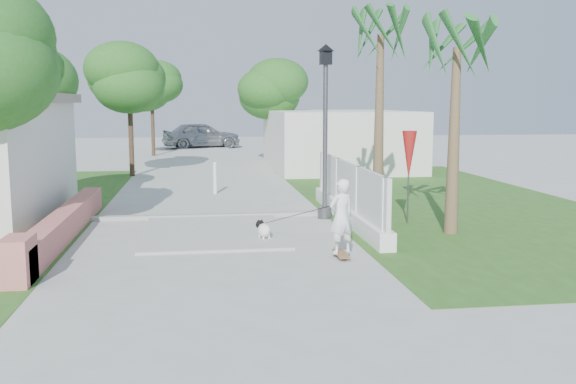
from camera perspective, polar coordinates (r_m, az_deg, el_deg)
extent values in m
plane|color=#B7B7B2|center=(11.03, -6.07, -7.82)|extent=(90.00, 90.00, 0.00)
cube|color=#B7B7B2|center=(30.76, -7.37, 2.41)|extent=(3.20, 36.00, 0.06)
cube|color=#999993|center=(16.87, -6.78, -2.11)|extent=(6.50, 0.25, 0.10)
cube|color=#32571B|center=(20.22, 13.33, -0.72)|extent=(8.00, 20.00, 0.01)
cube|color=#CA6D67|center=(15.15, -19.21, -2.70)|extent=(0.45, 8.00, 0.60)
cube|color=#CA6D67|center=(11.51, -22.87, -5.69)|extent=(0.45, 0.80, 0.80)
cube|color=white|center=(16.29, 5.34, -1.92)|extent=(0.35, 7.00, 0.40)
cube|color=white|center=(16.18, 5.37, 0.70)|extent=(0.10, 7.00, 1.10)
cube|color=white|center=(13.15, 8.58, -1.93)|extent=(0.14, 0.14, 1.50)
cube|color=white|center=(15.25, 6.23, -0.52)|extent=(0.14, 0.14, 1.50)
cube|color=white|center=(17.36, 4.45, 0.55)|extent=(0.14, 0.14, 1.50)
cube|color=white|center=(19.31, 3.17, 1.31)|extent=(0.14, 0.14, 1.50)
cube|color=silver|center=(29.35, 4.46, 4.67)|extent=(6.00, 8.00, 2.60)
cylinder|color=#59595E|center=(16.68, 3.27, -1.84)|extent=(0.36, 0.36, 0.30)
cylinder|color=#59595E|center=(16.46, 3.32, 4.52)|extent=(0.12, 0.12, 4.00)
cube|color=black|center=(16.47, 3.38, 11.83)|extent=(0.28, 0.28, 0.35)
cone|color=black|center=(16.49, 3.39, 12.70)|extent=(0.44, 0.44, 0.18)
cylinder|color=white|center=(20.77, -6.50, 1.05)|extent=(0.12, 0.12, 1.00)
sphere|color=white|center=(20.71, -6.52, 2.48)|extent=(0.14, 0.14, 0.14)
cylinder|color=#59595E|center=(16.08, 10.65, 0.73)|extent=(0.04, 0.04, 2.00)
cone|color=red|center=(16.01, 10.71, 3.22)|extent=(0.36, 0.36, 1.20)
cylinder|color=#4C3826|center=(19.84, -23.16, 3.76)|extent=(0.20, 0.20, 3.50)
ellipsoid|color=#28621C|center=(19.80, -23.40, 8.09)|extent=(3.20, 3.20, 2.40)
ellipsoid|color=#28621C|center=(19.56, -23.04, 9.14)|extent=(2.72, 2.72, 2.05)
ellipsoid|color=#28621C|center=(20.07, -23.92, 10.05)|extent=(2.40, 2.40, 1.79)
cylinder|color=#4C3826|center=(26.77, -13.80, 5.49)|extent=(0.20, 0.20, 3.85)
ellipsoid|color=#28621C|center=(26.75, -13.92, 9.02)|extent=(3.40, 3.40, 2.55)
ellipsoid|color=#28621C|center=(26.54, -13.56, 9.79)|extent=(2.89, 2.89, 2.18)
ellipsoid|color=#28621C|center=(26.99, -14.36, 10.48)|extent=(2.55, 2.55, 1.90)
cylinder|color=#4C3826|center=(30.84, -1.45, 5.69)|extent=(0.20, 0.20, 3.50)
ellipsoid|color=#28621C|center=(30.81, -1.46, 8.48)|extent=(3.00, 3.00, 2.25)
ellipsoid|color=#28621C|center=(30.64, -1.04, 9.14)|extent=(2.55, 2.55, 1.92)
ellipsoid|color=#28621C|center=(31.00, -1.88, 9.77)|extent=(2.25, 2.25, 1.68)
cylinder|color=#4C3826|center=(36.71, -11.94, 6.17)|extent=(0.20, 0.20, 3.85)
ellipsoid|color=#28621C|center=(36.70, -12.02, 8.74)|extent=(3.20, 3.20, 2.40)
ellipsoid|color=#28621C|center=(36.49, -11.74, 9.31)|extent=(2.72, 2.72, 2.05)
ellipsoid|color=#28621C|center=(36.93, -12.34, 9.82)|extent=(2.40, 2.40, 1.79)
cone|color=brown|center=(17.82, 8.09, 6.01)|extent=(0.32, 0.32, 4.80)
cone|color=brown|center=(14.98, 14.53, 4.31)|extent=(0.32, 0.32, 4.20)
cube|color=#98693C|center=(12.53, 4.73, -5.49)|extent=(0.48, 0.78, 0.02)
imported|color=white|center=(12.37, 4.77, -2.17)|extent=(0.62, 0.52, 1.45)
cylinder|color=gray|center=(12.27, 4.70, -6.03)|extent=(0.02, 0.05, 0.05)
cylinder|color=gray|center=(12.30, 5.32, -6.01)|extent=(0.02, 0.05, 0.05)
cylinder|color=gray|center=(12.78, 4.16, -5.45)|extent=(0.02, 0.05, 0.05)
cylinder|color=gray|center=(12.81, 4.76, -5.43)|extent=(0.02, 0.05, 0.05)
ellipsoid|color=white|center=(13.99, -2.13, -3.43)|extent=(0.42, 0.54, 0.30)
sphere|color=black|center=(14.18, -2.50, -2.90)|extent=(0.19, 0.19, 0.19)
sphere|color=white|center=(14.26, -2.65, -2.93)|extent=(0.09, 0.09, 0.09)
cone|color=black|center=(14.14, -2.67, -2.56)|extent=(0.06, 0.06, 0.07)
cone|color=black|center=(14.18, -2.33, -2.53)|extent=(0.06, 0.06, 0.07)
cylinder|color=white|center=(14.10, -2.56, -4.00)|extent=(0.04, 0.04, 0.14)
cylinder|color=white|center=(14.15, -2.06, -3.95)|extent=(0.04, 0.04, 0.14)
cylinder|color=white|center=(13.89, -2.19, -4.18)|extent=(0.04, 0.04, 0.14)
cylinder|color=white|center=(13.95, -1.68, -4.13)|extent=(0.04, 0.04, 0.14)
cylinder|color=white|center=(13.77, -1.75, -3.27)|extent=(0.06, 0.12, 0.12)
imported|color=#B5B8BD|center=(42.43, -7.71, 5.05)|extent=(5.31, 2.96, 1.71)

